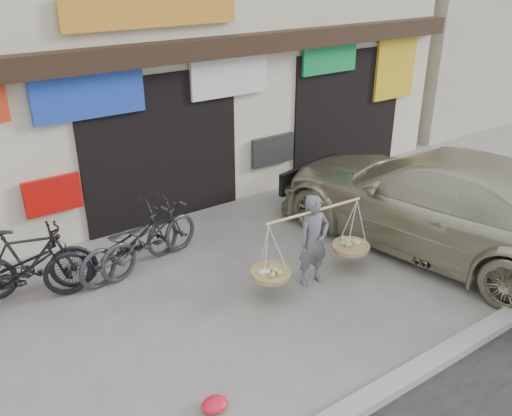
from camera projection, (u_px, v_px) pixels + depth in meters
ground at (278, 308)px, 7.61m from camera, size 70.00×70.00×0.00m
kerb at (385, 390)px, 6.10m from camera, size 70.00×0.25×0.12m
shophouse_block at (91, 13)px, 10.93m from camera, size 14.00×6.32×7.00m
street_vendor at (313, 245)px, 7.96m from camera, size 2.04×0.65×1.42m
bike_0 at (15, 274)px, 7.42m from camera, size 2.10×0.87×1.08m
bike_1 at (31, 262)px, 7.72m from camera, size 1.88×1.02×1.09m
bike_2 at (130, 242)px, 8.33m from camera, size 2.00×1.15×0.99m
bike_3 at (149, 237)px, 8.49m from camera, size 2.00×1.15×0.99m
suv at (437, 201)px, 8.93m from camera, size 3.37×6.05×1.66m
red_bag at (215, 404)px, 5.89m from camera, size 0.31×0.25×0.14m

